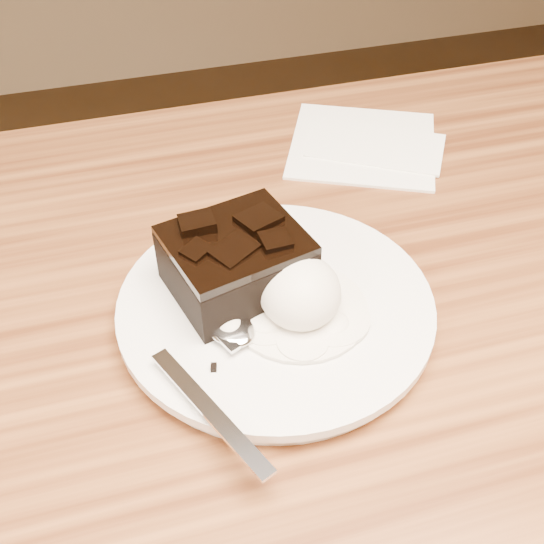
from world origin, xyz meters
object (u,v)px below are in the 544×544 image
object	(u,v)px
brownie	(236,266)
napkin	(363,144)
spoon	(229,328)
ice_cream_scoop	(300,292)
plate	(276,310)

from	to	relation	value
brownie	napkin	size ratio (longest dim) A/B	0.65
brownie	napkin	bearing A→B (deg)	46.28
spoon	napkin	bearing A→B (deg)	26.80
napkin	brownie	bearing A→B (deg)	-133.72
brownie	ice_cream_scoop	world-z (taller)	ice_cream_scoop
brownie	ice_cream_scoop	size ratio (longest dim) A/B	1.50
ice_cream_scoop	napkin	xyz separation A→B (m)	(0.14, 0.22, -0.04)
ice_cream_scoop	spoon	distance (m)	0.06
brownie	ice_cream_scoop	bearing A→B (deg)	-45.84
ice_cream_scoop	plate	bearing A→B (deg)	129.83
brownie	ice_cream_scoop	distance (m)	0.05
plate	napkin	world-z (taller)	plate
napkin	ice_cream_scoop	bearing A→B (deg)	-122.22
brownie	spoon	xyz separation A→B (m)	(-0.02, -0.04, -0.02)
spoon	napkin	world-z (taller)	spoon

